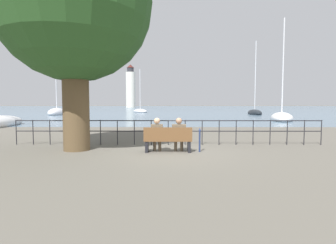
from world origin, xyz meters
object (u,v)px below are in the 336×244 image
object	(u,v)px
shade_tree	(74,4)
seated_person_right	(179,133)
closed_umbrella	(200,138)
sailboat_4	(140,111)
sailboat_3	(57,113)
sailboat_2	(255,112)
harbor_lighthouse	(131,88)
seated_person_left	(157,133)
park_bench	(168,140)
sailboat_5	(282,118)

from	to	relation	value
shade_tree	seated_person_right	bearing A→B (deg)	-5.50
closed_umbrella	sailboat_4	size ratio (longest dim) A/B	0.09
seated_person_right	closed_umbrella	world-z (taller)	seated_person_right
seated_person_right	sailboat_4	xyz separation A→B (m)	(-6.68, 47.01, -0.42)
shade_tree	sailboat_3	size ratio (longest dim) A/B	1.03
sailboat_2	sailboat_4	distance (m)	23.93
closed_umbrella	sailboat_4	bearing A→B (deg)	98.98
harbor_lighthouse	shade_tree	bearing A→B (deg)	-82.37
seated_person_left	sailboat_2	bearing A→B (deg)	67.08
shade_tree	closed_umbrella	size ratio (longest dim) A/B	9.44
seated_person_right	closed_umbrella	distance (m)	0.77
sailboat_2	park_bench	bearing A→B (deg)	-108.18
sailboat_4	sailboat_2	bearing A→B (deg)	-51.26
sailboat_2	sailboat_5	bearing A→B (deg)	-94.18
closed_umbrella	sailboat_3	distance (m)	38.65
harbor_lighthouse	sailboat_3	bearing A→B (deg)	-88.26
sailboat_5	harbor_lighthouse	distance (m)	121.98
shade_tree	park_bench	bearing A→B (deg)	-7.36
park_bench	seated_person_right	bearing A→B (deg)	10.70
shade_tree	seated_person_right	size ratio (longest dim) A/B	6.69
closed_umbrella	harbor_lighthouse	xyz separation A→B (m)	(-22.63, 135.50, 10.49)
sailboat_4	shade_tree	bearing A→B (deg)	-107.71
park_bench	sailboat_4	xyz separation A→B (m)	(-6.29, 47.09, -0.17)
seated_person_left	sailboat_4	world-z (taller)	sailboat_4
sailboat_4	closed_umbrella	bearing A→B (deg)	-102.28
park_bench	seated_person_right	size ratio (longest dim) A/B	1.39
seated_person_left	sailboat_3	xyz separation A→B (m)	(-18.00, 33.35, -0.33)
sailboat_4	sailboat_5	size ratio (longest dim) A/B	0.86
sailboat_5	sailboat_2	bearing A→B (deg)	101.47
seated_person_right	sailboat_2	size ratio (longest dim) A/B	0.10
shade_tree	sailboat_2	size ratio (longest dim) A/B	0.65
shade_tree	park_bench	xyz separation A→B (m)	(3.40, -0.44, -4.89)
shade_tree	park_bench	distance (m)	5.97
seated_person_left	closed_umbrella	size ratio (longest dim) A/B	1.41
shade_tree	park_bench	world-z (taller)	shade_tree
park_bench	closed_umbrella	size ratio (longest dim) A/B	1.96
harbor_lighthouse	closed_umbrella	bearing A→B (deg)	-80.52
park_bench	sailboat_4	world-z (taller)	sailboat_4
park_bench	seated_person_right	xyz separation A→B (m)	(0.39, 0.07, 0.25)
shade_tree	harbor_lighthouse	size ratio (longest dim) A/B	0.35
seated_person_left	sailboat_4	size ratio (longest dim) A/B	0.13
shade_tree	sailboat_2	bearing A→B (deg)	62.79
sailboat_3	harbor_lighthouse	size ratio (longest dim) A/B	0.34
seated_person_left	sailboat_5	distance (m)	22.46
shade_tree	seated_person_right	xyz separation A→B (m)	(3.79, -0.36, -4.64)
park_bench	sailboat_5	bearing A→B (deg)	57.35
park_bench	sailboat_2	distance (m)	37.97
seated_person_left	sailboat_5	xyz separation A→B (m)	(12.43, 18.71, -0.37)
closed_umbrella	sailboat_3	world-z (taller)	sailboat_3
seated_person_left	sailboat_2	size ratio (longest dim) A/B	0.10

